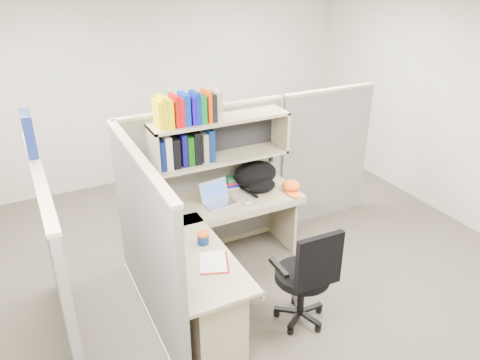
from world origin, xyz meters
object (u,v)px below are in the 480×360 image
task_chair (304,291)px  snack_canister (203,238)px  backpack (258,176)px  laptop (219,194)px  desk (216,284)px

task_chair → snack_canister: bearing=142.3°
backpack → task_chair: size_ratio=0.47×
backpack → laptop: bearing=-159.7°
backpack → snack_canister: backpack is taller
laptop → task_chair: 1.26m
desk → snack_canister: (-0.02, 0.21, 0.35)m
backpack → snack_canister: size_ratio=4.52×
snack_canister → backpack: bearing=37.6°
laptop → backpack: 0.52m
desk → task_chair: (0.69, -0.33, -0.08)m
laptop → snack_canister: laptop is taller
backpack → snack_canister: 1.17m
desk → laptop: size_ratio=5.65×
laptop → backpack: size_ratio=0.64×
laptop → task_chair: size_ratio=0.30×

